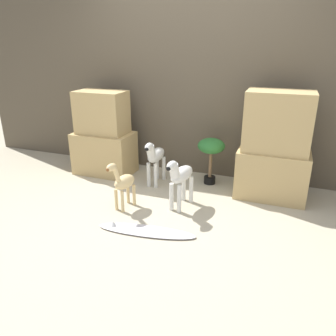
{
  "coord_description": "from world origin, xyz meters",
  "views": [
    {
      "loc": [
        1.14,
        -2.58,
        1.63
      ],
      "look_at": [
        -0.04,
        0.63,
        0.31
      ],
      "focal_mm": 35.0,
      "sensor_mm": 36.0,
      "label": 1
    }
  ],
  "objects_px": {
    "giraffe_figurine": "(123,182)",
    "surfboard": "(145,231)",
    "potted_palm_front": "(211,149)",
    "zebra_right": "(180,177)",
    "zebra_left": "(155,157)"
  },
  "relations": [
    {
      "from": "surfboard",
      "to": "zebra_left",
      "type": "bearing_deg",
      "value": 107.37
    },
    {
      "from": "zebra_right",
      "to": "surfboard",
      "type": "distance_m",
      "value": 0.68
    },
    {
      "from": "zebra_right",
      "to": "zebra_left",
      "type": "xyz_separation_m",
      "value": [
        -0.47,
        0.48,
        0.0
      ]
    },
    {
      "from": "zebra_left",
      "to": "giraffe_figurine",
      "type": "distance_m",
      "value": 0.7
    },
    {
      "from": "giraffe_figurine",
      "to": "potted_palm_front",
      "type": "bearing_deg",
      "value": 53.96
    },
    {
      "from": "zebra_right",
      "to": "zebra_left",
      "type": "bearing_deg",
      "value": 134.69
    },
    {
      "from": "zebra_left",
      "to": "surfboard",
      "type": "relative_size",
      "value": 0.61
    },
    {
      "from": "surfboard",
      "to": "zebra_right",
      "type": "bearing_deg",
      "value": 75.77
    },
    {
      "from": "potted_palm_front",
      "to": "giraffe_figurine",
      "type": "bearing_deg",
      "value": -126.04
    },
    {
      "from": "potted_palm_front",
      "to": "surfboard",
      "type": "distance_m",
      "value": 1.4
    },
    {
      "from": "zebra_right",
      "to": "zebra_left",
      "type": "height_order",
      "value": "same"
    },
    {
      "from": "zebra_right",
      "to": "giraffe_figurine",
      "type": "height_order",
      "value": "zebra_right"
    },
    {
      "from": "zebra_right",
      "to": "surfboard",
      "type": "relative_size",
      "value": 0.61
    },
    {
      "from": "zebra_right",
      "to": "zebra_left",
      "type": "relative_size",
      "value": 1.0
    },
    {
      "from": "giraffe_figurine",
      "to": "surfboard",
      "type": "bearing_deg",
      "value": -41.63
    }
  ]
}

